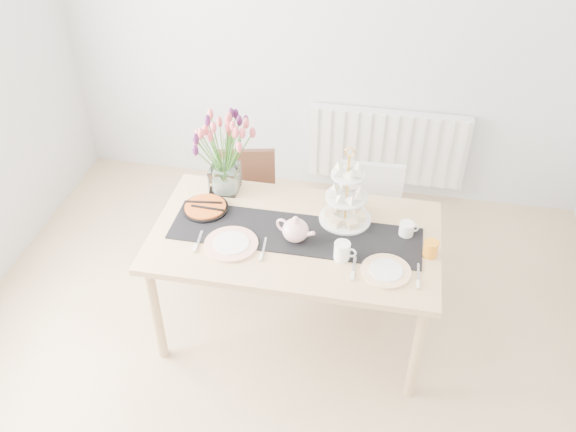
% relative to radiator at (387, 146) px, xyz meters
% --- Properties ---
extents(room_shell, '(4.50, 4.50, 4.50)m').
position_rel_radiator_xyz_m(room_shell, '(-0.50, -2.19, 0.85)').
color(room_shell, tan).
rests_on(room_shell, ground).
extents(radiator, '(1.20, 0.08, 0.60)m').
position_rel_radiator_xyz_m(radiator, '(0.00, 0.00, 0.00)').
color(radiator, white).
rests_on(radiator, room_shell).
extents(dining_table, '(1.60, 0.90, 0.75)m').
position_rel_radiator_xyz_m(dining_table, '(-0.45, -1.51, 0.22)').
color(dining_table, tan).
rests_on(dining_table, ground).
extents(chair_brown, '(0.47, 0.47, 0.79)m').
position_rel_radiator_xyz_m(chair_brown, '(-0.89, -0.88, 0.00)').
color(chair_brown, '#3D2116').
rests_on(chair_brown, ground).
extents(chair_white, '(0.42, 0.42, 0.83)m').
position_rel_radiator_xyz_m(chair_white, '(-0.07, -0.95, 0.03)').
color(chair_white, silver).
rests_on(chair_white, ground).
extents(table_runner, '(1.40, 0.35, 0.01)m').
position_rel_radiator_xyz_m(table_runner, '(-0.45, -1.51, 0.30)').
color(table_runner, black).
rests_on(table_runner, dining_table).
extents(tulip_vase, '(0.60, 0.60, 0.51)m').
position_rel_radiator_xyz_m(tulip_vase, '(-0.94, -1.17, 0.63)').
color(tulip_vase, silver).
rests_on(tulip_vase, dining_table).
extents(cake_stand, '(0.30, 0.30, 0.44)m').
position_rel_radiator_xyz_m(cake_stand, '(-0.19, -1.34, 0.43)').
color(cake_stand, gold).
rests_on(cake_stand, dining_table).
extents(teapot, '(0.28, 0.26, 0.15)m').
position_rel_radiator_xyz_m(teapot, '(-0.44, -1.57, 0.37)').
color(teapot, white).
rests_on(teapot, dining_table).
extents(cream_jug, '(0.10, 0.10, 0.08)m').
position_rel_radiator_xyz_m(cream_jug, '(0.16, -1.41, 0.34)').
color(cream_jug, white).
rests_on(cream_jug, dining_table).
extents(tart_tin, '(0.27, 0.27, 0.03)m').
position_rel_radiator_xyz_m(tart_tin, '(-1.00, -1.40, 0.32)').
color(tart_tin, black).
rests_on(tart_tin, dining_table).
extents(mug_white, '(0.09, 0.09, 0.10)m').
position_rel_radiator_xyz_m(mug_white, '(-0.17, -1.67, 0.35)').
color(mug_white, white).
rests_on(mug_white, dining_table).
extents(mug_orange, '(0.11, 0.11, 0.09)m').
position_rel_radiator_xyz_m(mug_orange, '(0.29, -1.55, 0.35)').
color(mug_orange, orange).
rests_on(mug_orange, dining_table).
extents(plate_left, '(0.32, 0.32, 0.02)m').
position_rel_radiator_xyz_m(plate_left, '(-0.77, -1.67, 0.31)').
color(plate_left, white).
rests_on(plate_left, dining_table).
extents(plate_right, '(0.27, 0.27, 0.01)m').
position_rel_radiator_xyz_m(plate_right, '(0.07, -1.73, 0.31)').
color(plate_right, white).
rests_on(plate_right, dining_table).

